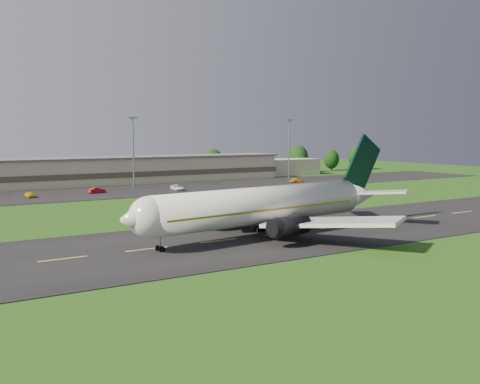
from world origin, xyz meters
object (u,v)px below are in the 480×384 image
terminal (120,171)px  service_vehicle_d (297,180)px  light_mast_east (289,142)px  airliner (266,206)px  service_vehicle_b (97,190)px  service_vehicle_c (177,188)px  service_vehicle_a (30,195)px  light_mast_centre (133,144)px

terminal → service_vehicle_d: terminal is taller
terminal → light_mast_east: (53.60, -16.18, 8.75)m
airliner → service_vehicle_d: (58.12, 69.31, -3.93)m
airliner → service_vehicle_b: (-5.54, 71.13, -3.83)m
light_mast_east → service_vehicle_d: size_ratio=4.69×
terminal → service_vehicle_d: bearing=-28.7°
airliner → service_vehicle_b: airliner is taller
light_mast_east → service_vehicle_b: light_mast_east is taller
airliner → service_vehicle_c: 68.80m
service_vehicle_c → service_vehicle_a: bearing=-178.8°
airliner → light_mast_centre: light_mast_centre is taller
airliner → service_vehicle_a: airliner is taller
light_mast_centre → service_vehicle_d: (50.38, -10.59, -12.01)m
service_vehicle_b → service_vehicle_c: bearing=-113.7°
light_mast_centre → service_vehicle_d: light_mast_centre is taller
light_mast_east → service_vehicle_b: bearing=-172.7°
airliner → service_vehicle_c: bearing=69.9°
terminal → service_vehicle_c: 29.99m
light_mast_centre → service_vehicle_c: light_mast_centre is taller
service_vehicle_b → service_vehicle_d: size_ratio=1.03×
airliner → terminal: airliner is taller
service_vehicle_c → service_vehicle_d: size_ratio=1.24×
light_mast_centre → light_mast_east: size_ratio=1.00×
airliner → service_vehicle_b: bearing=87.4°
terminal → service_vehicle_a: terminal is taller
service_vehicle_c → light_mast_centre: bearing=126.4°
terminal → service_vehicle_d: size_ratio=33.42×
light_mast_east → service_vehicle_c: bearing=-164.7°
terminal → service_vehicle_b: 29.12m
terminal → service_vehicle_d: 55.91m
light_mast_east → service_vehicle_c: light_mast_east is taller
light_mast_centre → service_vehicle_b: 19.87m
service_vehicle_c → airliner: bearing=-97.4°
terminal → service_vehicle_b: bearing=-120.5°
airliner → service_vehicle_a: 73.45m
service_vehicle_c → terminal: bearing=107.8°
light_mast_centre → service_vehicle_d: size_ratio=4.69×
terminal → service_vehicle_b: (-14.68, -24.95, -3.16)m
terminal → service_vehicle_d: (48.97, -26.77, -3.26)m
service_vehicle_d → airliner: bearing=145.9°
terminal → service_vehicle_a: 41.09m
light_mast_east → service_vehicle_c: size_ratio=3.80×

